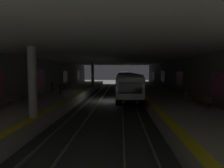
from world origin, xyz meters
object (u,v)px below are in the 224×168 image
Objects in this scene: pillar_near at (33,82)px; bench_left_mid at (197,97)px; person_waiting_near at (52,86)px; metro_train at (125,80)px; person_walking_mid at (60,88)px; trash_bin at (186,97)px; bench_right_mid at (4,100)px; bench_right_far at (25,95)px; pillar_far at (93,74)px; bench_left_near at (207,100)px.

pillar_near is 14.56m from bench_left_mid.
bench_left_mid is at bearing -117.44° from person_waiting_near.
metro_train is 27.34m from bench_left_mid.
person_walking_mid is (-3.69, -2.28, 0.02)m from person_waiting_near.
trash_bin is at bearing -107.07° from person_walking_mid.
metro_train reaches higher than bench_right_mid.
trash_bin is at bearing -76.79° from bench_right_mid.
bench_right_far is at bearing 87.35° from bench_left_mid.
person_walking_mid is (-21.39, 8.52, -0.10)m from metro_train.
pillar_far reaches higher than bench_left_near.
bench_left_near is 17.09m from bench_right_mid.
bench_left_mid is 17.09m from bench_right_far.
pillar_far is 19.72m from bench_right_far.
person_waiting_near is at bearing 31.72° from person_walking_mid.
person_waiting_near is at bearing 0.46° from bench_right_far.
pillar_near is 5.78m from bench_right_mid.
bench_left_mid is (6.55, -12.88, -1.75)m from pillar_near.
bench_right_mid is at bearing 169.66° from pillar_far.
bench_left_near is at bearing -99.64° from bench_right_far.
metro_train is 31.61× the size of bench_right_mid.
bench_left_mid is 1.00× the size of bench_right_far.
bench_left_mid is at bearing 0.00° from bench_left_near.
bench_left_mid is at bearing -80.15° from bench_right_mid.
trash_bin is at bearing 40.23° from bench_left_mid.
pillar_far is 2.68× the size of bench_right_far.
pillar_near is at bearing -150.31° from bench_right_far.
metro_train is 33.37× the size of person_walking_mid.
person_walking_mid is at bearing 72.93° from trash_bin.
person_walking_mid is (11.75, 1.97, -1.40)m from pillar_near.
pillar_near reaches higher than trash_bin.
pillar_near reaches higher than bench_right_mid.
pillar_near is 2.68× the size of bench_right_far.
bench_left_near is 1.00× the size of bench_right_far.
pillar_near is at bearing -130.57° from bench_right_mid.
person_walking_mid is 14.77m from trash_bin.
bench_left_mid is 1.06× the size of person_walking_mid.
metro_train is at bearing 12.28° from trash_bin.
bench_right_mid is (-2.97, 17.07, 0.00)m from bench_left_mid.
person_walking_mid is at bearing -15.19° from bench_right_mid.
trash_bin is (-19.11, -12.15, -1.85)m from pillar_far.
trash_bin is (2.98, 0.73, -0.10)m from bench_left_near.
bench_right_mid is 3.76m from bench_right_far.
pillar_far reaches higher than bench_right_far.
bench_left_mid is at bearing -109.31° from person_walking_mid.
person_walking_mid reaches higher than person_waiting_near.
bench_right_mid is at bearing 99.85° from bench_left_mid.
bench_left_near reaches higher than trash_bin.
metro_train is at bearing -11.18° from pillar_near.
pillar_near is at bearing 121.40° from trash_bin.
bench_right_far is (7.34, 4.18, -1.75)m from pillar_near.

